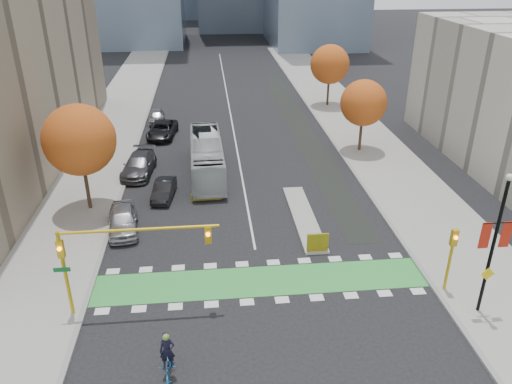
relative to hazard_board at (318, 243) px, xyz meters
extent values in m
plane|color=black|center=(-4.00, -4.20, -0.80)|extent=(300.00, 300.00, 0.00)
cube|color=gray|center=(-17.50, 15.80, -0.73)|extent=(7.00, 120.00, 0.15)
cube|color=gray|center=(9.50, 15.80, -0.73)|extent=(7.00, 120.00, 0.15)
cube|color=gray|center=(-14.00, 15.80, -0.73)|extent=(0.30, 120.00, 0.16)
cube|color=gray|center=(6.00, 15.80, -0.73)|extent=(0.30, 120.00, 0.16)
cube|color=green|center=(-4.00, -2.70, -0.79)|extent=(20.00, 3.00, 0.01)
cube|color=silver|center=(-4.00, 35.80, -0.80)|extent=(0.15, 70.00, 0.01)
cube|color=black|center=(3.50, 25.80, -0.80)|extent=(2.50, 50.00, 0.01)
cube|color=gray|center=(0.00, 4.80, -0.72)|extent=(1.60, 10.00, 0.16)
cube|color=yellow|center=(0.00, 0.00, 0.00)|extent=(1.40, 0.12, 1.30)
cylinder|color=#332114|center=(-16.00, 7.80, 1.82)|extent=(0.28, 0.28, 5.25)
sphere|color=#A14213|center=(-16.00, 7.80, 4.83)|extent=(5.20, 5.20, 5.20)
cylinder|color=#332114|center=(8.00, 17.80, 1.47)|extent=(0.28, 0.28, 4.55)
sphere|color=#A14213|center=(8.00, 17.80, 4.08)|extent=(4.40, 4.40, 4.40)
cylinder|color=#332114|center=(8.50, 33.80, 1.65)|extent=(0.28, 0.28, 4.90)
sphere|color=#A14213|center=(8.50, 33.80, 4.45)|extent=(4.80, 4.80, 4.80)
cylinder|color=#BF9914|center=(-14.50, -4.70, 1.80)|extent=(0.20, 0.20, 5.20)
cylinder|color=#BF9914|center=(-10.50, -4.70, 4.30)|extent=(8.20, 0.16, 0.16)
cube|color=#BF9914|center=(-14.50, -4.70, 3.40)|extent=(0.35, 0.28, 1.00)
sphere|color=orange|center=(-14.50, -4.88, 3.50)|extent=(0.22, 0.22, 0.22)
cube|color=#BF9914|center=(-7.00, -4.70, 3.80)|extent=(0.35, 0.28, 1.00)
sphere|color=orange|center=(-7.00, -4.88, 3.90)|extent=(0.22, 0.22, 0.22)
cube|color=#0C5926|center=(-14.50, -5.10, 2.40)|extent=(0.85, 0.04, 0.25)
cylinder|color=#BF9914|center=(6.50, -4.70, 1.20)|extent=(0.18, 0.18, 4.00)
cube|color=#BF9914|center=(6.50, -4.70, 2.80)|extent=(0.35, 0.28, 1.00)
sphere|color=orange|center=(6.50, -4.88, 2.90)|extent=(0.22, 0.22, 0.22)
cylinder|color=black|center=(7.50, -6.70, 3.20)|extent=(0.18, 0.18, 8.00)
sphere|color=silver|center=(7.50, -6.70, 7.30)|extent=(0.36, 0.36, 0.36)
cylinder|color=black|center=(7.50, -6.70, 4.80)|extent=(1.60, 0.06, 0.06)
cube|color=#B72210|center=(6.95, -6.70, 4.10)|extent=(0.55, 0.03, 1.50)
cube|color=#B72210|center=(8.05, -6.70, 4.10)|extent=(0.55, 0.03, 1.50)
cube|color=yellow|center=(7.50, -6.82, 1.80)|extent=(0.78, 0.04, 0.78)
imported|color=#1D5585|center=(-9.04, -9.62, -0.23)|extent=(0.77, 2.16, 1.13)
imported|color=black|center=(-9.04, -9.62, 0.72)|extent=(0.70, 0.46, 1.92)
sphere|color=#597F2D|center=(-9.04, -9.62, 1.52)|extent=(0.33, 0.33, 0.33)
imported|color=#B5BBBD|center=(-7.00, 13.71, 0.82)|extent=(3.01, 11.67, 3.23)
imported|color=#A0A0A5|center=(-13.00, 4.30, 0.05)|extent=(2.65, 5.19, 1.69)
imported|color=black|center=(-10.51, 9.30, -0.12)|extent=(1.92, 4.28, 1.36)
imported|color=#4A494E|center=(-13.00, 14.30, 0.06)|extent=(2.97, 6.11, 1.71)
imported|color=black|center=(-11.62, 23.98, -0.02)|extent=(3.31, 5.93, 1.57)
imported|color=#949599|center=(-12.59, 28.98, -0.08)|extent=(1.84, 4.30, 1.45)
camera|label=1|loc=(-6.74, -27.12, 17.05)|focal=35.00mm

